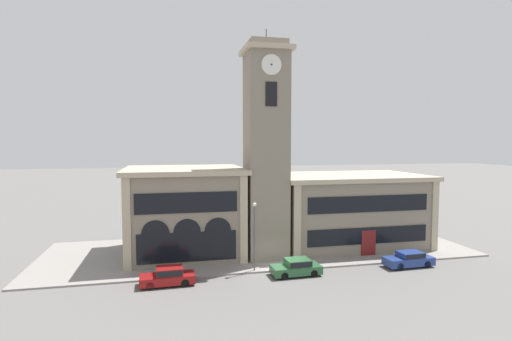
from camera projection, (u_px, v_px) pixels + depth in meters
The scene contains 9 objects.
ground_plane at pixel (278, 272), 34.89m from camera, with size 300.00×300.00×0.00m, color #605E5B.
sidewalk_kerb at pixel (260, 249), 41.94m from camera, with size 43.46×14.49×0.15m.
clock_tower at pixel (266, 151), 38.51m from camera, with size 4.53×4.53×22.02m.
town_hall_left_wing at pixel (185, 211), 40.20m from camera, with size 11.68×10.61×8.76m.
town_hall_right_wing at pixel (347, 209), 44.07m from camera, with size 16.21×10.61×7.78m.
parked_car_near at pixel (168, 276), 31.66m from camera, with size 4.34×1.92×1.43m.
parked_car_mid at pixel (297, 267), 33.97m from camera, with size 4.27×2.01×1.40m.
parked_car_far at pixel (409, 259), 36.30m from camera, with size 4.53×1.87×1.38m.
street_lamp at pixel (254, 226), 34.56m from camera, with size 0.36×0.36×5.98m.
Camera 1 is at (-9.31, -32.93, 11.36)m, focal length 28.00 mm.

